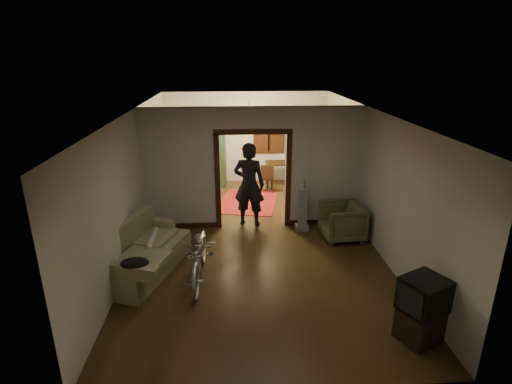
{
  "coord_description": "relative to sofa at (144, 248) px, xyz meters",
  "views": [
    {
      "loc": [
        -0.51,
        -8.0,
        3.91
      ],
      "look_at": [
        0.0,
        -0.3,
        1.2
      ],
      "focal_mm": 28.0,
      "sensor_mm": 36.0,
      "label": 1
    }
  ],
  "objects": [
    {
      "name": "chandelier",
      "position": [
        2.15,
        3.75,
        1.87
      ],
      "size": [
        0.24,
        0.24,
        0.24
      ],
      "primitive_type": "sphere",
      "color": "#FFE0A5",
      "rests_on": "ceiling"
    },
    {
      "name": "vacuum",
      "position": [
        3.26,
        1.65,
        0.01
      ],
      "size": [
        0.36,
        0.32,
        0.98
      ],
      "primitive_type": "cube",
      "rotation": [
        0.0,
        0.0,
        -0.31
      ],
      "color": "gray",
      "rests_on": "floor"
    },
    {
      "name": "wall_back",
      "position": [
        2.15,
        5.5,
        0.92
      ],
      "size": [
        5.0,
        0.02,
        2.8
      ],
      "primitive_type": "cube",
      "color": "beige",
      "rests_on": "floor"
    },
    {
      "name": "sofa",
      "position": [
        0.0,
        0.0,
        0.0
      ],
      "size": [
        1.58,
        2.29,
        0.96
      ],
      "primitive_type": "cube",
      "rotation": [
        0.0,
        0.0,
        -0.34
      ],
      "color": "#777951",
      "rests_on": "floor"
    },
    {
      "name": "desk",
      "position": [
        3.21,
        4.91,
        -0.11
      ],
      "size": [
        1.07,
        0.71,
        0.74
      ],
      "primitive_type": "cube",
      "rotation": [
        0.0,
        0.0,
        0.15
      ],
      "color": "black",
      "rests_on": "floor"
    },
    {
      "name": "oriental_rug",
      "position": [
        2.1,
        3.56,
        -0.47
      ],
      "size": [
        1.88,
        2.25,
        0.02
      ],
      "primitive_type": "cube",
      "rotation": [
        0.0,
        0.0,
        -0.2
      ],
      "color": "maroon",
      "rests_on": "floor"
    },
    {
      "name": "light_switch",
      "position": [
        3.2,
        1.93,
        0.77
      ],
      "size": [
        0.08,
        0.01,
        0.12
      ],
      "primitive_type": "cube",
      "color": "silver",
      "rests_on": "partition_wall"
    },
    {
      "name": "rolled_paper",
      "position": [
        0.1,
        0.3,
        0.05
      ],
      "size": [
        0.11,
        0.88,
        0.11
      ],
      "primitive_type": "cylinder",
      "rotation": [
        1.57,
        0.0,
        0.0
      ],
      "color": "beige",
      "rests_on": "sofa"
    },
    {
      "name": "far_window",
      "position": [
        2.85,
        5.46,
        1.07
      ],
      "size": [
        0.98,
        0.06,
        1.28
      ],
      "primitive_type": "cube",
      "color": "black",
      "rests_on": "wall_back"
    },
    {
      "name": "bicycle",
      "position": [
        1.06,
        -0.32,
        0.01
      ],
      "size": [
        0.71,
        1.89,
        0.98
      ],
      "primitive_type": "imported",
      "rotation": [
        0.0,
        0.0,
        -0.03
      ],
      "color": "silver",
      "rests_on": "floor"
    },
    {
      "name": "partition_wall",
      "position": [
        2.15,
        2.0,
        0.92
      ],
      "size": [
        5.0,
        0.14,
        2.8
      ],
      "primitive_type": "cube",
      "color": "beige",
      "rests_on": "floor"
    },
    {
      "name": "desk_chair",
      "position": [
        2.69,
        4.4,
        -0.05
      ],
      "size": [
        0.41,
        0.41,
        0.86
      ],
      "primitive_type": "cube",
      "rotation": [
        0.0,
        0.0,
        0.07
      ],
      "color": "black",
      "rests_on": "floor"
    },
    {
      "name": "wall_left",
      "position": [
        -0.35,
        1.25,
        0.92
      ],
      "size": [
        0.02,
        8.5,
        2.8
      ],
      "primitive_type": "cube",
      "color": "beige",
      "rests_on": "floor"
    },
    {
      "name": "armchair",
      "position": [
        4.05,
        1.16,
        -0.08
      ],
      "size": [
        0.94,
        0.92,
        0.8
      ],
      "primitive_type": "imported",
      "rotation": [
        0.0,
        0.0,
        -1.5
      ],
      "color": "#4E5C34",
      "rests_on": "floor"
    },
    {
      "name": "jacket",
      "position": [
        0.05,
        -0.91,
        0.2
      ],
      "size": [
        0.46,
        0.35,
        0.14
      ],
      "primitive_type": "ellipsoid",
      "color": "black",
      "rests_on": "sofa"
    },
    {
      "name": "globe",
      "position": [
        0.98,
        5.09,
        1.46
      ],
      "size": [
        0.29,
        0.29,
        0.29
      ],
      "primitive_type": "sphere",
      "color": "#1E5972",
      "rests_on": "locker"
    },
    {
      "name": "door_casing",
      "position": [
        2.15,
        2.0,
        0.62
      ],
      "size": [
        1.74,
        0.2,
        2.32
      ],
      "primitive_type": "cube",
      "color": "black",
      "rests_on": "floor"
    },
    {
      "name": "floor",
      "position": [
        2.15,
        1.25,
        -0.48
      ],
      "size": [
        5.0,
        8.5,
        0.01
      ],
      "primitive_type": "cube",
      "color": "#2F210F",
      "rests_on": "ground"
    },
    {
      "name": "ceiling",
      "position": [
        2.15,
        1.25,
        2.32
      ],
      "size": [
        5.0,
        8.5,
        0.01
      ],
      "primitive_type": "cube",
      "color": "white",
      "rests_on": "floor"
    },
    {
      "name": "wall_right",
      "position": [
        4.65,
        1.25,
        0.92
      ],
      "size": [
        0.02,
        8.5,
        2.8
      ],
      "primitive_type": "cube",
      "color": "beige",
      "rests_on": "floor"
    },
    {
      "name": "person",
      "position": [
        2.06,
        2.06,
        0.52
      ],
      "size": [
        0.83,
        0.66,
        2.0
      ],
      "primitive_type": "imported",
      "rotation": [
        0.0,
        0.0,
        2.87
      ],
      "color": "black",
      "rests_on": "floor"
    },
    {
      "name": "tv_stand",
      "position": [
        4.27,
        -2.18,
        -0.24
      ],
      "size": [
        0.69,
        0.67,
        0.48
      ],
      "primitive_type": "cube",
      "rotation": [
        0.0,
        0.0,
        0.46
      ],
      "color": "black",
      "rests_on": "floor"
    },
    {
      "name": "crt_tv",
      "position": [
        4.27,
        -2.18,
        0.26
      ],
      "size": [
        0.74,
        0.71,
        0.49
      ],
      "primitive_type": "cube",
      "rotation": [
        0.0,
        0.0,
        0.46
      ],
      "color": "black",
      "rests_on": "tv_stand"
    },
    {
      "name": "locker",
      "position": [
        0.98,
        5.09,
        0.52
      ],
      "size": [
        1.05,
        0.66,
        2.0
      ],
      "primitive_type": "cube",
      "rotation": [
        0.0,
        0.0,
        -0.11
      ],
      "color": "#223922",
      "rests_on": "floor"
    }
  ]
}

